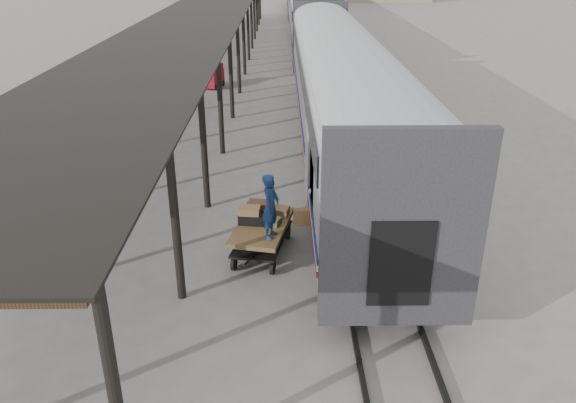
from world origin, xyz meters
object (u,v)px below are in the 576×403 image
at_px(luggage_tug, 213,77).
at_px(pedestrian, 187,96).
at_px(baggage_cart, 262,232).
at_px(porter, 271,206).

height_order(luggage_tug, pedestrian, pedestrian).
bearing_deg(baggage_cart, luggage_tug, 112.24).
distance_m(luggage_tug, pedestrian, 5.17).
bearing_deg(pedestrian, baggage_cart, 90.10).
bearing_deg(baggage_cart, pedestrian, 118.24).
relative_size(luggage_tug, pedestrian, 1.11).
bearing_deg(pedestrian, luggage_tug, -113.31).
xyz_separation_m(luggage_tug, pedestrian, (-0.66, -5.13, 0.16)).
relative_size(porter, pedestrian, 1.09).
relative_size(baggage_cart, luggage_tug, 1.55).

